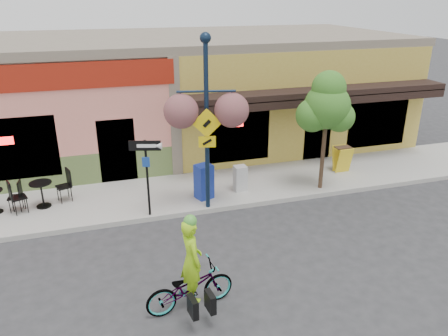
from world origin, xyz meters
name	(u,v)px	position (x,y,z in m)	size (l,w,h in m)	color
ground	(235,218)	(0.00, 0.00, 0.00)	(90.00, 90.00, 0.00)	#2D2D30
sidewalk	(216,188)	(0.00, 2.00, 0.07)	(24.00, 3.00, 0.15)	#9E9B93
curb	(229,207)	(0.00, 0.55, 0.07)	(24.00, 0.12, 0.15)	#A8A59E
building	(180,90)	(0.00, 7.50, 2.25)	(18.20, 8.20, 4.50)	#E58271
bicycle	(190,287)	(-2.10, -3.40, 0.49)	(0.65, 1.88, 0.99)	maroon
cyclist_rider	(192,270)	(-2.05, -3.40, 0.90)	(0.66, 0.43, 1.80)	#98D616
lamp_post	(207,126)	(-0.64, 0.65, 2.66)	(1.60, 0.64, 5.03)	#101F35
one_way_sign	(147,179)	(-2.37, 0.65, 1.28)	(0.87, 0.19, 2.26)	black
cafe_set_right	(42,191)	(-5.33, 2.09, 0.66)	(1.71, 0.85, 1.02)	black
newspaper_box_blue	(204,182)	(-0.59, 1.29, 0.69)	(0.49, 0.44, 1.09)	navy
newspaper_box_grey	(240,178)	(0.66, 1.49, 0.56)	(0.39, 0.35, 0.83)	#B4B4B4
street_tree	(325,131)	(3.24, 0.91, 2.08)	(1.51, 1.51, 3.86)	#3D7A26
sandwich_board	(345,161)	(4.65, 1.80, 0.61)	(0.55, 0.41, 0.92)	yellow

